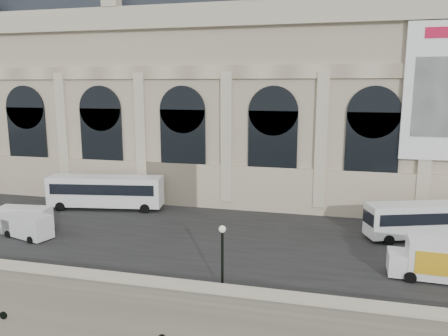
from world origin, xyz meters
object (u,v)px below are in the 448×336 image
object	(u,v)px
bus_left	(105,191)
box_truck	(447,260)
lamp_right	(222,260)
van_c	(25,225)
bus_right	(429,219)
van_b	(21,219)

from	to	relation	value
bus_left	box_truck	size ratio (longest dim) A/B	1.71
box_truck	lamp_right	size ratio (longest dim) A/B	1.62
van_c	box_truck	bearing A→B (deg)	-1.07
van_c	lamp_right	distance (m)	20.99
box_truck	bus_right	bearing A→B (deg)	87.01
bus_right	bus_left	bearing A→B (deg)	176.70
box_truck	lamp_right	world-z (taller)	lamp_right
bus_right	box_truck	bearing A→B (deg)	-92.99
bus_right	van_b	bearing A→B (deg)	-169.85
van_b	box_truck	xyz separation A→B (m)	(36.58, -2.19, 0.35)
van_b	bus_left	bearing A→B (deg)	63.84
bus_left	bus_right	size ratio (longest dim) A/B	1.13
bus_left	bus_right	xyz separation A→B (m)	(32.86, -1.90, -0.23)
box_truck	lamp_right	xyz separation A→B (m)	(-14.94, -5.55, 0.81)
van_b	lamp_right	bearing A→B (deg)	-19.67
van_c	lamp_right	bearing A→B (deg)	-17.21
bus_right	van_b	xyz separation A→B (m)	(-37.05, -6.63, -0.70)
bus_left	van_c	size ratio (longest dim) A/B	2.39
van_c	box_truck	size ratio (longest dim) A/B	0.72
bus_right	van_b	distance (m)	37.64
bus_right	box_truck	world-z (taller)	bus_right
bus_right	box_truck	distance (m)	8.84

